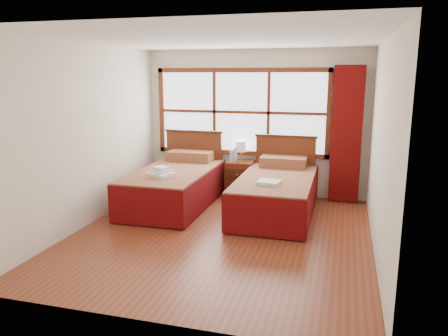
# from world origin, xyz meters

# --- Properties ---
(floor) EXTENTS (4.50, 4.50, 0.00)m
(floor) POSITION_xyz_m (0.00, 0.00, 0.00)
(floor) COLOR brown
(floor) RESTS_ON ground
(ceiling) EXTENTS (4.50, 4.50, 0.00)m
(ceiling) POSITION_xyz_m (0.00, 0.00, 2.60)
(ceiling) COLOR white
(ceiling) RESTS_ON wall_back
(wall_back) EXTENTS (4.00, 0.00, 4.00)m
(wall_back) POSITION_xyz_m (0.00, 2.25, 1.30)
(wall_back) COLOR silver
(wall_back) RESTS_ON floor
(wall_left) EXTENTS (0.00, 4.50, 4.50)m
(wall_left) POSITION_xyz_m (-2.00, 0.00, 1.30)
(wall_left) COLOR silver
(wall_left) RESTS_ON floor
(wall_right) EXTENTS (0.00, 4.50, 4.50)m
(wall_right) POSITION_xyz_m (2.00, 0.00, 1.30)
(wall_right) COLOR silver
(wall_right) RESTS_ON floor
(window) EXTENTS (3.16, 0.06, 1.56)m
(window) POSITION_xyz_m (-0.25, 2.21, 1.50)
(window) COLOR white
(window) RESTS_ON wall_back
(curtain) EXTENTS (0.50, 0.16, 2.30)m
(curtain) POSITION_xyz_m (1.60, 2.11, 1.17)
(curtain) COLOR #630A09
(curtain) RESTS_ON wall_back
(bed_left) EXTENTS (1.18, 2.29, 1.15)m
(bed_left) POSITION_xyz_m (-1.13, 1.20, 0.35)
(bed_left) COLOR #391C0B
(bed_left) RESTS_ON floor
(bed_right) EXTENTS (1.15, 2.24, 1.13)m
(bed_right) POSITION_xyz_m (0.58, 1.20, 0.34)
(bed_right) COLOR #391C0B
(bed_right) RESTS_ON floor
(nightstand) EXTENTS (0.48, 0.47, 0.64)m
(nightstand) POSITION_xyz_m (-0.21, 1.99, 0.32)
(nightstand) COLOR #5A2713
(nightstand) RESTS_ON floor
(towels_left) EXTENTS (0.45, 0.43, 0.15)m
(towels_left) POSITION_xyz_m (-1.15, 0.64, 0.67)
(towels_left) COLOR white
(towels_left) RESTS_ON bed_left
(towels_right) EXTENTS (0.36, 0.32, 0.05)m
(towels_right) POSITION_xyz_m (0.54, 0.65, 0.63)
(towels_right) COLOR white
(towels_right) RESTS_ON bed_right
(lamp) EXTENTS (0.19, 0.19, 0.36)m
(lamp) POSITION_xyz_m (-0.20, 2.03, 0.89)
(lamp) COLOR #BE8E3D
(lamp) RESTS_ON nightstand
(bottle_near) EXTENTS (0.06, 0.06, 0.23)m
(bottle_near) POSITION_xyz_m (-0.35, 1.91, 0.74)
(bottle_near) COLOR #ABCADC
(bottle_near) RESTS_ON nightstand
(bottle_far) EXTENTS (0.07, 0.07, 0.26)m
(bottle_far) POSITION_xyz_m (-0.29, 1.97, 0.75)
(bottle_far) COLOR #ABCADC
(bottle_far) RESTS_ON nightstand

